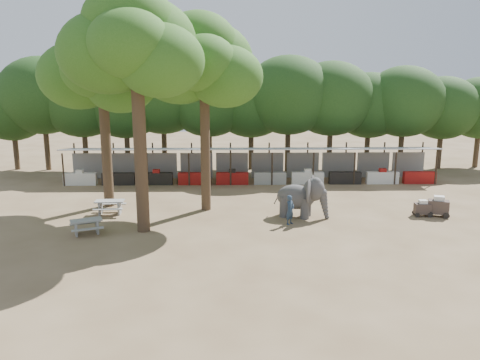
{
  "coord_description": "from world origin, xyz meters",
  "views": [
    {
      "loc": [
        -1.57,
        -21.0,
        7.52
      ],
      "look_at": [
        -1.0,
        5.0,
        2.0
      ],
      "focal_mm": 35.0,
      "sensor_mm": 36.0,
      "label": 1
    }
  ],
  "objects_px": {
    "handler": "(290,210)",
    "cart_back": "(438,206)",
    "yard_tree_center": "(134,45)",
    "picnic_table_near": "(86,225)",
    "yard_tree_left": "(100,69)",
    "yard_tree_back": "(202,62)",
    "elephant": "(302,197)",
    "cart_front": "(422,208)",
    "picnic_table_far": "(110,205)"
  },
  "relations": [
    {
      "from": "yard_tree_left",
      "to": "yard_tree_center",
      "type": "distance_m",
      "value": 5.92
    },
    {
      "from": "picnic_table_far",
      "to": "cart_front",
      "type": "bearing_deg",
      "value": -4.81
    },
    {
      "from": "cart_back",
      "to": "yard_tree_center",
      "type": "bearing_deg",
      "value": -151.96
    },
    {
      "from": "yard_tree_left",
      "to": "cart_front",
      "type": "height_order",
      "value": "yard_tree_left"
    },
    {
      "from": "picnic_table_near",
      "to": "picnic_table_far",
      "type": "distance_m",
      "value": 3.6
    },
    {
      "from": "elephant",
      "to": "cart_front",
      "type": "distance_m",
      "value": 6.91
    },
    {
      "from": "yard_tree_center",
      "to": "handler",
      "type": "height_order",
      "value": "yard_tree_center"
    },
    {
      "from": "handler",
      "to": "picnic_table_far",
      "type": "xyz_separation_m",
      "value": [
        -10.12,
        2.14,
        -0.26
      ]
    },
    {
      "from": "yard_tree_back",
      "to": "handler",
      "type": "bearing_deg",
      "value": -34.09
    },
    {
      "from": "handler",
      "to": "cart_front",
      "type": "xyz_separation_m",
      "value": [
        7.71,
        1.37,
        -0.33
      ]
    },
    {
      "from": "yard_tree_center",
      "to": "cart_front",
      "type": "distance_m",
      "value": 17.91
    },
    {
      "from": "picnic_table_far",
      "to": "cart_front",
      "type": "relative_size",
      "value": 1.69
    },
    {
      "from": "yard_tree_back",
      "to": "picnic_table_far",
      "type": "xyz_separation_m",
      "value": [
        -5.35,
        -1.09,
        -8.01
      ]
    },
    {
      "from": "yard_tree_center",
      "to": "picnic_table_near",
      "type": "distance_m",
      "value": 9.12
    },
    {
      "from": "picnic_table_far",
      "to": "cart_front",
      "type": "xyz_separation_m",
      "value": [
        17.83,
        -0.77,
        -0.07
      ]
    },
    {
      "from": "yard_tree_back",
      "to": "picnic_table_far",
      "type": "relative_size",
      "value": 6.75
    },
    {
      "from": "picnic_table_near",
      "to": "elephant",
      "type": "bearing_deg",
      "value": -8.27
    },
    {
      "from": "handler",
      "to": "picnic_table_far",
      "type": "bearing_deg",
      "value": 119.85
    },
    {
      "from": "cart_front",
      "to": "picnic_table_far",
      "type": "bearing_deg",
      "value": -178.21
    },
    {
      "from": "yard_tree_back",
      "to": "elephant",
      "type": "xyz_separation_m",
      "value": [
        5.6,
        -1.84,
        -7.38
      ]
    },
    {
      "from": "yard_tree_left",
      "to": "cart_back",
      "type": "relative_size",
      "value": 7.84
    },
    {
      "from": "yard_tree_left",
      "to": "yard_tree_back",
      "type": "xyz_separation_m",
      "value": [
        6.0,
        -1.0,
        0.34
      ]
    },
    {
      "from": "handler",
      "to": "cart_front",
      "type": "bearing_deg",
      "value": -38.15
    },
    {
      "from": "cart_front",
      "to": "picnic_table_near",
      "type": "bearing_deg",
      "value": -166.88
    },
    {
      "from": "yard_tree_center",
      "to": "handler",
      "type": "xyz_separation_m",
      "value": [
        7.77,
        0.77,
        -8.41
      ]
    },
    {
      "from": "yard_tree_back",
      "to": "handler",
      "type": "distance_m",
      "value": 9.65
    },
    {
      "from": "handler",
      "to": "cart_back",
      "type": "xyz_separation_m",
      "value": [
        8.58,
        1.3,
        -0.21
      ]
    },
    {
      "from": "yard_tree_back",
      "to": "picnic_table_near",
      "type": "distance_m",
      "value": 10.87
    },
    {
      "from": "yard_tree_left",
      "to": "handler",
      "type": "xyz_separation_m",
      "value": [
        10.77,
        -4.23,
        -7.41
      ]
    },
    {
      "from": "yard_tree_left",
      "to": "picnic_table_near",
      "type": "relative_size",
      "value": 5.74
    },
    {
      "from": "yard_tree_center",
      "to": "picnic_table_far",
      "type": "xyz_separation_m",
      "value": [
        -2.35,
        2.91,
        -8.68
      ]
    },
    {
      "from": "picnic_table_near",
      "to": "cart_back",
      "type": "xyz_separation_m",
      "value": [
        18.97,
        2.75,
        0.09
      ]
    },
    {
      "from": "yard_tree_left",
      "to": "cart_back",
      "type": "distance_m",
      "value": 21.0
    },
    {
      "from": "yard_tree_back",
      "to": "cart_front",
      "type": "xyz_separation_m",
      "value": [
        12.48,
        -1.86,
        -8.08
      ]
    },
    {
      "from": "cart_front",
      "to": "yard_tree_center",
      "type": "bearing_deg",
      "value": -167.86
    },
    {
      "from": "cart_back",
      "to": "handler",
      "type": "bearing_deg",
      "value": -150.58
    },
    {
      "from": "yard_tree_back",
      "to": "cart_front",
      "type": "distance_m",
      "value": 14.98
    },
    {
      "from": "picnic_table_far",
      "to": "cart_back",
      "type": "distance_m",
      "value": 18.72
    },
    {
      "from": "handler",
      "to": "picnic_table_near",
      "type": "relative_size",
      "value": 0.83
    },
    {
      "from": "cart_back",
      "to": "picnic_table_near",
      "type": "bearing_deg",
      "value": -150.93
    },
    {
      "from": "yard_tree_center",
      "to": "picnic_table_far",
      "type": "height_order",
      "value": "yard_tree_center"
    },
    {
      "from": "cart_back",
      "to": "cart_front",
      "type": "bearing_deg",
      "value": -163.89
    },
    {
      "from": "picnic_table_near",
      "to": "yard_tree_center",
      "type": "bearing_deg",
      "value": -7.93
    },
    {
      "from": "elephant",
      "to": "picnic_table_far",
      "type": "distance_m",
      "value": 11.0
    },
    {
      "from": "yard_tree_center",
      "to": "cart_back",
      "type": "bearing_deg",
      "value": 7.23
    },
    {
      "from": "elephant",
      "to": "handler",
      "type": "height_order",
      "value": "elephant"
    },
    {
      "from": "picnic_table_near",
      "to": "picnic_table_far",
      "type": "xyz_separation_m",
      "value": [
        0.27,
        3.59,
        0.04
      ]
    },
    {
      "from": "yard_tree_left",
      "to": "cart_back",
      "type": "height_order",
      "value": "yard_tree_left"
    },
    {
      "from": "handler",
      "to": "yard_tree_left",
      "type": "bearing_deg",
      "value": 110.34
    },
    {
      "from": "yard_tree_left",
      "to": "yard_tree_back",
      "type": "distance_m",
      "value": 6.09
    }
  ]
}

